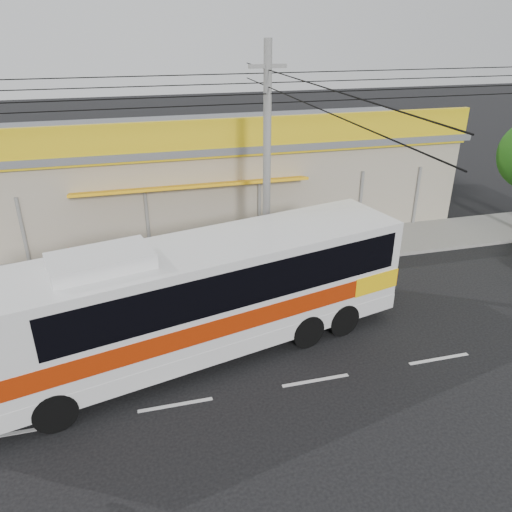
# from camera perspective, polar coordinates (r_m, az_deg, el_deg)

# --- Properties ---
(ground) EXTENTS (120.00, 120.00, 0.00)m
(ground) POSITION_cam_1_polar(r_m,az_deg,el_deg) (16.70, 3.76, -8.75)
(ground) COLOR black
(ground) RESTS_ON ground
(sidewalk) EXTENTS (30.00, 3.20, 0.15)m
(sidewalk) POSITION_cam_1_polar(r_m,az_deg,el_deg) (21.69, -1.14, 0.03)
(sidewalk) COLOR gray
(sidewalk) RESTS_ON ground
(lane_markings) EXTENTS (50.00, 0.12, 0.01)m
(lane_markings) POSITION_cam_1_polar(r_m,az_deg,el_deg) (14.83, 6.83, -13.95)
(lane_markings) COLOR silver
(lane_markings) RESTS_ON ground
(storefront_building) EXTENTS (22.60, 9.20, 5.70)m
(storefront_building) POSITION_cam_1_polar(r_m,az_deg,el_deg) (26.01, -4.09, 9.55)
(storefront_building) COLOR #A59D85
(storefront_building) RESTS_ON ground
(coach_bus) EXTENTS (13.16, 5.71, 3.97)m
(coach_bus) POSITION_cam_1_polar(r_m,az_deg,el_deg) (14.80, -5.63, -3.98)
(coach_bus) COLOR silver
(coach_bus) RESTS_ON ground
(motorbike_red) EXTENTS (1.76, 0.82, 0.89)m
(motorbike_red) POSITION_cam_1_polar(r_m,az_deg,el_deg) (21.60, -21.78, -0.49)
(motorbike_red) COLOR maroon
(motorbike_red) RESTS_ON sidewalk
(motorbike_dark) EXTENTS (1.56, 0.47, 0.93)m
(motorbike_dark) POSITION_cam_1_polar(r_m,az_deg,el_deg) (20.26, -17.83, -1.50)
(motorbike_dark) COLOR black
(motorbike_dark) RESTS_ON sidewalk
(utility_pole) EXTENTS (34.00, 14.00, 8.83)m
(utility_pole) POSITION_cam_1_polar(r_m,az_deg,el_deg) (18.09, 1.34, 18.77)
(utility_pole) COLOR slate
(utility_pole) RESTS_ON ground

